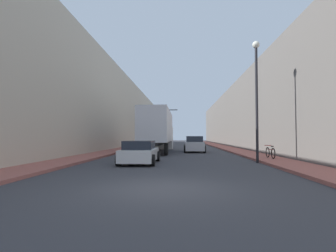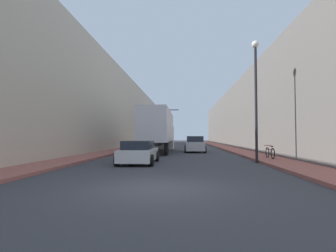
% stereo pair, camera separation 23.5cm
% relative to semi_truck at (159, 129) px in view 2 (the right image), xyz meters
% --- Properties ---
extents(ground_plane, '(200.00, 200.00, 0.00)m').
position_rel_semi_truck_xyz_m(ground_plane, '(1.91, -19.59, -2.36)').
color(ground_plane, '#38383D').
extents(sidewalk_right, '(2.34, 80.00, 0.15)m').
position_rel_semi_truck_xyz_m(sidewalk_right, '(8.41, 10.41, -2.29)').
color(sidewalk_right, '#9E564C').
rests_on(sidewalk_right, ground).
extents(sidewalk_left, '(2.34, 80.00, 0.15)m').
position_rel_semi_truck_xyz_m(sidewalk_left, '(-4.60, 10.41, -2.29)').
color(sidewalk_left, '#9E564C').
rests_on(sidewalk_left, ground).
extents(building_right, '(6.00, 80.00, 8.90)m').
position_rel_semi_truck_xyz_m(building_right, '(12.58, 10.41, 2.09)').
color(building_right, '#66605B').
rests_on(building_right, ground).
extents(building_left, '(6.00, 80.00, 10.81)m').
position_rel_semi_truck_xyz_m(building_left, '(-8.77, 10.41, 3.04)').
color(building_left, beige).
rests_on(building_left, ground).
extents(semi_truck, '(2.57, 14.09, 4.16)m').
position_rel_semi_truck_xyz_m(semi_truck, '(0.00, 0.00, 0.00)').
color(semi_truck, silver).
rests_on(semi_truck, ground).
extents(sedan_car, '(2.11, 4.27, 1.36)m').
position_rel_semi_truck_xyz_m(sedan_car, '(-0.02, -12.10, -1.71)').
color(sedan_car, silver).
rests_on(sedan_car, ground).
extents(suv_car, '(2.10, 4.83, 1.63)m').
position_rel_semi_truck_xyz_m(suv_car, '(3.75, -0.33, -1.58)').
color(suv_car, '#B7B7BC').
rests_on(suv_car, ground).
extents(traffic_signal_gantry, '(5.13, 0.35, 6.21)m').
position_rel_semi_truck_xyz_m(traffic_signal_gantry, '(-2.12, 14.63, 1.88)').
color(traffic_signal_gantry, black).
rests_on(traffic_signal_gantry, ground).
extents(street_lamp, '(0.44, 0.44, 7.51)m').
position_rel_semi_truck_xyz_m(street_lamp, '(7.10, -11.45, 2.39)').
color(street_lamp, black).
rests_on(street_lamp, ground).
extents(parked_bicycle, '(0.44, 1.82, 0.86)m').
position_rel_semi_truck_xyz_m(parked_bicycle, '(8.42, -9.77, -1.83)').
color(parked_bicycle, black).
rests_on(parked_bicycle, sidewalk_right).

